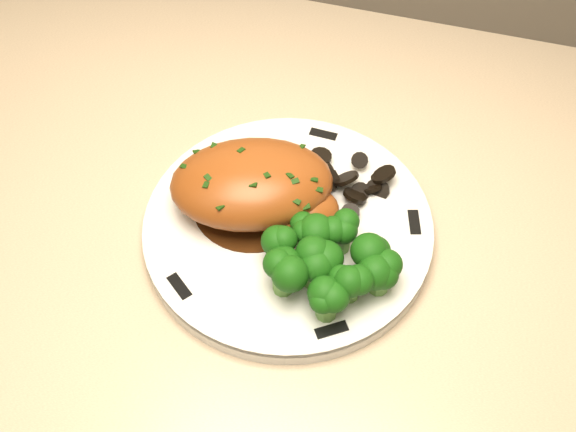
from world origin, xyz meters
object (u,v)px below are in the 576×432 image
(plate, at_px, (288,229))
(chicken_breast, at_px, (257,187))
(counter, at_px, (78,346))
(broccoli_florets, at_px, (328,262))

(plate, distance_m, chicken_breast, 0.05)
(counter, bearing_deg, chicken_breast, -0.64)
(plate, bearing_deg, broccoli_florets, -43.86)
(counter, xyz_separation_m, broccoli_florets, (0.36, -0.06, 0.45))
(counter, distance_m, plate, 0.53)
(counter, height_order, broccoli_florets, counter)
(counter, height_order, plate, counter)
(chicken_breast, distance_m, broccoli_florets, 0.09)
(plate, relative_size, chicken_breast, 1.51)
(counter, height_order, chicken_breast, counter)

